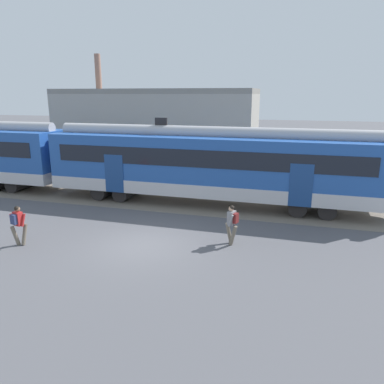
{
  "coord_description": "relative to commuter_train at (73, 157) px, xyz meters",
  "views": [
    {
      "loc": [
        5.92,
        -13.13,
        5.99
      ],
      "look_at": [
        1.25,
        2.94,
        1.6
      ],
      "focal_mm": 35.0,
      "sensor_mm": 36.0,
      "label": 1
    }
  ],
  "objects": [
    {
      "name": "ground_plane",
      "position": [
        7.39,
        -6.53,
        -2.25
      ],
      "size": [
        160.0,
        160.0,
        0.0
      ],
      "primitive_type": "plane",
      "color": "#515156"
    },
    {
      "name": "pedestrian_red",
      "position": [
        2.59,
        -7.94,
        -1.26
      ],
      "size": [
        0.61,
        0.61,
        1.67
      ],
      "color": "#6B6051",
      "rests_on": "ground"
    },
    {
      "name": "track_bed",
      "position": [
        -2.48,
        0.0,
        -2.25
      ],
      "size": [
        80.0,
        4.4,
        0.01
      ],
      "primitive_type": "cube",
      "color": "slate",
      "rests_on": "ground"
    },
    {
      "name": "commuter_train",
      "position": [
        0.0,
        0.0,
        0.0
      ],
      "size": [
        38.05,
        3.07,
        4.73
      ],
      "color": "silver",
      "rests_on": "ground"
    },
    {
      "name": "background_building",
      "position": [
        1.65,
        9.41,
        0.95
      ],
      "size": [
        16.43,
        5.0,
        9.2
      ],
      "color": "gray",
      "rests_on": "ground"
    },
    {
      "name": "pedestrian_grey",
      "position": [
        10.86,
        -5.42,
        -1.26
      ],
      "size": [
        0.6,
        0.63,
        1.67
      ],
      "color": "#6B6051",
      "rests_on": "ground"
    }
  ]
}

